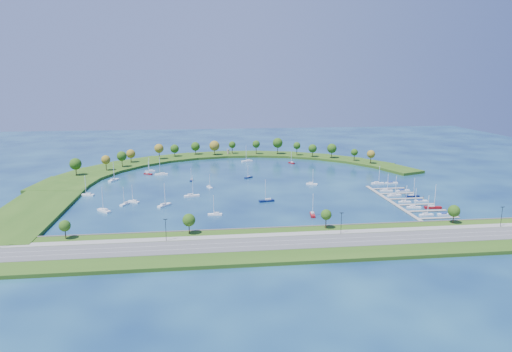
{
  "coord_description": "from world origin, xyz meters",
  "views": [
    {
      "loc": [
        -34.09,
        -312.14,
        72.83
      ],
      "look_at": [
        5.0,
        5.0,
        4.0
      ],
      "focal_mm": 32.3,
      "sensor_mm": 36.0,
      "label": 1
    }
  ],
  "objects": [
    {
      "name": "docked_boat_3",
      "position": [
        96.0,
        -75.42,
        0.97
      ],
      "size": [
        9.78,
        3.98,
        13.97
      ],
      "rotation": [
        0.0,
        0.0,
        -0.14
      ],
      "color": "maroon",
      "rests_on": "ground"
    },
    {
      "name": "moored_boat_6",
      "position": [
        -73.35,
        48.51,
        0.89
      ],
      "size": [
        8.01,
        3.87,
        11.35
      ],
      "rotation": [
        0.0,
        0.0,
        3.37
      ],
      "color": "white",
      "rests_on": "ground"
    },
    {
      "name": "moored_boat_18",
      "position": [
        -55.35,
        -52.46,
        0.96
      ],
      "size": [
        7.8,
        8.85,
        13.6
      ],
      "rotation": [
        0.0,
        0.0,
        0.9
      ],
      "color": "white",
      "rests_on": "ground"
    },
    {
      "name": "docked_boat_4",
      "position": [
        85.54,
        -62.01,
        0.87
      ],
      "size": [
        7.2,
        2.15,
        10.53
      ],
      "rotation": [
        0.0,
        0.0,
        -0.02
      ],
      "color": "white",
      "rests_on": "ground"
    },
    {
      "name": "docked_boat_11",
      "position": [
        97.87,
        -13.61,
        0.64
      ],
      "size": [
        8.62,
        2.67,
        1.74
      ],
      "rotation": [
        0.0,
        0.0,
        -0.03
      ],
      "color": "white",
      "rests_on": "ground"
    },
    {
      "name": "docked_boat_5",
      "position": [
        95.99,
        -61.09,
        0.57
      ],
      "size": [
        7.7,
        2.57,
        1.55
      ],
      "rotation": [
        0.0,
        0.0,
        -0.06
      ],
      "color": "white",
      "rests_on": "ground"
    },
    {
      "name": "harbor_tower",
      "position": [
        -7.84,
        115.18,
        4.32
      ],
      "size": [
        2.6,
        2.6,
        4.53
      ],
      "color": "gray",
      "rests_on": "breakwater"
    },
    {
      "name": "moored_boat_17",
      "position": [
        -87.44,
        -59.71,
        0.97
      ],
      "size": [
        8.51,
        8.63,
        13.92
      ],
      "rotation": [
        0.0,
        0.0,
        2.34
      ],
      "color": "white",
      "rests_on": "ground"
    },
    {
      "name": "docked_boat_0",
      "position": [
        85.53,
        -88.53,
        0.89
      ],
      "size": [
        7.86,
        2.78,
        11.33
      ],
      "rotation": [
        0.0,
        0.0,
        0.08
      ],
      "color": "white",
      "rests_on": "ground"
    },
    {
      "name": "docked_boat_2",
      "position": [
        85.53,
        -73.75,
        0.89
      ],
      "size": [
        8.02,
        3.08,
        11.49
      ],
      "rotation": [
        0.0,
        0.0,
        -0.12
      ],
      "color": "white",
      "rests_on": "ground"
    },
    {
      "name": "moored_boat_9",
      "position": [
        -104.91,
        -22.19,
        0.93
      ],
      "size": [
        9.13,
        4.72,
        12.92
      ],
      "rotation": [
        0.0,
        0.0,
        2.87
      ],
      "color": "white",
      "rests_on": "ground"
    },
    {
      "name": "breakwater_trees",
      "position": [
        -15.34,
        88.31,
        10.59
      ],
      "size": [
        239.91,
        91.76,
        15.25
      ],
      "color": "#382314",
      "rests_on": "breakwater"
    },
    {
      "name": "docked_boat_6",
      "position": [
        85.51,
        -46.87,
        0.93
      ],
      "size": [
        9.06,
        3.66,
        12.94
      ],
      "rotation": [
        0.0,
        0.0,
        0.14
      ],
      "color": "white",
      "rests_on": "ground"
    },
    {
      "name": "docked_boat_9",
      "position": [
        95.97,
        -36.36,
        0.67
      ],
      "size": [
        9.09,
        3.38,
        1.81
      ],
      "rotation": [
        0.0,
        0.0,
        0.1
      ],
      "color": "white",
      "rests_on": "ground"
    },
    {
      "name": "moored_boat_13",
      "position": [
        0.96,
        17.27,
        0.86
      ],
      "size": [
        6.74,
        5.49,
        10.09
      ],
      "rotation": [
        0.0,
        0.0,
        3.75
      ],
      "color": "#0A1541",
      "rests_on": "ground"
    },
    {
      "name": "moored_boat_15",
      "position": [
        -73.97,
        39.33,
        0.86
      ],
      "size": [
        7.07,
        5.11,
        10.28
      ],
      "rotation": [
        0.0,
        0.0,
        5.78
      ],
      "color": "maroon",
      "rests_on": "ground"
    },
    {
      "name": "docked_boat_7",
      "position": [
        96.02,
        -49.96,
        0.91
      ],
      "size": [
        8.39,
        2.4,
        12.31
      ],
      "rotation": [
        0.0,
        0.0,
        0.01
      ],
      "color": "#0A1541",
      "rests_on": "ground"
    },
    {
      "name": "moored_boat_4",
      "position": [
        6.75,
        83.0,
        0.99
      ],
      "size": [
        10.3,
        5.84,
        14.61
      ],
      "rotation": [
        0.0,
        0.0,
        3.47
      ],
      "color": "white",
      "rests_on": "ground"
    },
    {
      "name": "moored_boat_8",
      "position": [
        42.05,
        -9.69,
        0.89
      ],
      "size": [
        7.9,
        4.89,
        11.26
      ],
      "rotation": [
        0.0,
        0.0,
        5.89
      ],
      "color": "white",
      "rests_on": "ground"
    },
    {
      "name": "south_shoreline",
      "position": [
        0.03,
        -122.88,
        1.0
      ],
      "size": [
        420.0,
        43.1,
        11.6
      ],
      "color": "#284D14",
      "rests_on": "ground"
    },
    {
      "name": "moored_boat_7",
      "position": [
        -26.91,
        -73.66,
        0.88
      ],
      "size": [
        7.73,
        2.72,
        11.15
      ],
      "rotation": [
        0.0,
        0.0,
        3.06
      ],
      "color": "white",
      "rests_on": "ground"
    },
    {
      "name": "docked_boat_10",
      "position": [
        87.91,
        -13.77,
        0.93
      ],
      "size": [
        8.83,
        2.56,
        12.93
      ],
      "rotation": [
        0.0,
        0.0,
        0.01
      ],
      "color": "white",
      "rests_on": "ground"
    },
    {
      "name": "moored_boat_12",
      "position": [
        4.72,
        -49.63,
        0.95
      ],
      "size": [
        9.52,
        4.12,
        13.54
      ],
      "rotation": [
        0.0,
        0.0,
        3.31
      ],
      "color": "#0A1541",
      "rests_on": "ground"
    },
    {
      "name": "docked_boat_1",
      "position": [
        95.98,
        -88.79,
        0.6
      ],
      "size": [
        8.06,
        2.44,
        1.63
      ],
      "rotation": [
        0.0,
        0.0,
        -0.02
      ],
      "color": "white",
      "rests_on": "ground"
    },
    {
      "name": "moored_boat_14",
      "position": [
        -73.87,
        -41.96,
        0.88
      ],
      "size": [
        7.44,
        5.95,
        11.09
      ],
      "rotation": [
        0.0,
        0.0,
        2.55
      ],
      "color": "white",
      "rests_on": "ground"
    },
    {
      "name": "moored_boat_16",
      "position": [
        -63.71,
        35.07,
        0.98
      ],
      "size": [
        9.97,
        4.14,
        14.22
      ],
      "rotation": [
        0.0,
        0.0,
        3.29
      ],
      "color": "white",
      "rests_on": "ground"
    },
    {
      "name": "moored_boat_0",
      "position": [
        44.15,
        70.85,
        0.86
      ],
      "size": [
        5.2,
        7.09,
        10.35
      ],
      "rotation": [
        0.0,
        0.0,
        2.09
      ],
      "color": "maroon",
      "rests_on": "ground"
    },
    {
      "name": "moored_boat_11",
      "position": [
        -40.78,
        12.89,
        0.84
      ],
      "size": [
        2.43,
        6.55,
        9.41
      ],
      "rotation": [
        0.0,
        0.0,
        4.61
      ],
      "color": "#0A1541",
      "rests_on": "ground"
    },
    {
      "name": "moored_boat_1",
      "position": [
        -28.38,
        -10.38,
        0.85
      ],
      "size": [
        4.04,
        6.99,
        9.92
      ],
      "rotation": [
        0.0,
        0.0,
        5.05
      ],
      "color": "white",
      "rests_on": "ground"
    },
    {
      "name": "moored_boat_2",
      "position": [
        -96.07,
        18.75,
        0.96
      ],
      "size": [
        6.72,
        9.36,
        13.6
      ],
      "rotation": [
        0.0,
        0.0,
        1.07
      ],
      "color": "white",
      "rests_on": "ground"
    },
    {
      "name": "ground",
      "position": [
        0.0,
        0.0,
        0.0
      ],
      "size": [
        700.0,
        700.0,
        0.0
      ],
      "primitive_type": "plane",
      "color": "#081845",
      "rests_on": "ground"
    },
    {
      "name": "breakwater",
      "position": [
        -46.33,
        48.72,
        0.99
      ],
      "size": [
        286.74,
        247.64,
        2.0
      ],
      "color": "#284D14",
      "rests_on": "ground"
    },
    {
      "name": "docked_boat_8",
      "position": [
        85.52,
        -34.44,
        0.9
      ],
      "size": [
        8.16,
        3.05,
        11.72
      ],
      "rotation": [
        0.0,
        0.0,
        -0.1
      ],
      "color": "white",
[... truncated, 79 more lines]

